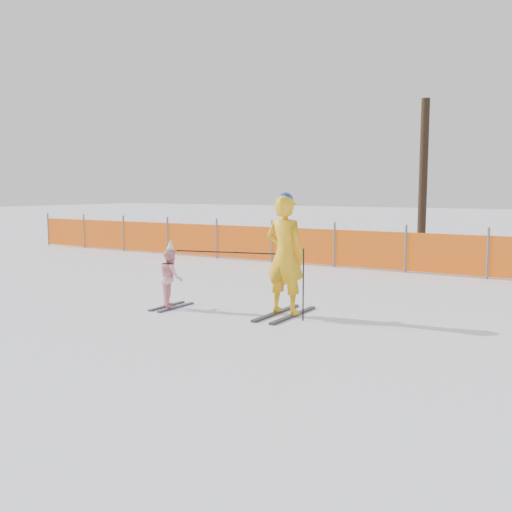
{
  "coord_description": "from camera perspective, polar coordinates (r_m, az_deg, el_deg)",
  "views": [
    {
      "loc": [
        5.15,
        -7.86,
        2.15
      ],
      "look_at": [
        0.0,
        0.5,
        1.0
      ],
      "focal_mm": 40.0,
      "sensor_mm": 36.0,
      "label": 1
    }
  ],
  "objects": [
    {
      "name": "ground",
      "position": [
        9.64,
        -1.57,
        -6.21
      ],
      "size": [
        120.0,
        120.0,
        0.0
      ],
      "primitive_type": "plane",
      "color": "white",
      "rests_on": "ground"
    },
    {
      "name": "adult",
      "position": [
        9.68,
        2.94,
        0.17
      ],
      "size": [
        0.76,
        1.53,
        2.1
      ],
      "color": "black",
      "rests_on": "ground"
    },
    {
      "name": "child",
      "position": [
        10.48,
        -8.51,
        -2.07
      ],
      "size": [
        0.65,
        0.96,
        1.25
      ],
      "color": "black",
      "rests_on": "ground"
    },
    {
      "name": "ski_poles",
      "position": [
        9.73,
        -0.14,
        -0.84
      ],
      "size": [
        2.42,
        0.49,
        1.19
      ],
      "color": "black",
      "rests_on": "ground"
    },
    {
      "name": "safety_fence",
      "position": [
        17.7,
        -2.96,
        1.5
      ],
      "size": [
        16.85,
        0.06,
        1.25
      ],
      "color": "#595960",
      "rests_on": "ground"
    }
  ]
}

